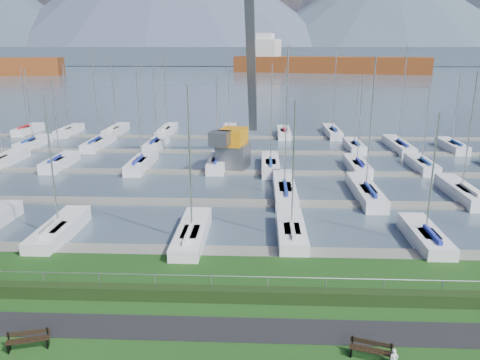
# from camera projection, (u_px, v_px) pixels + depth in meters

# --- Properties ---
(path) EXTENTS (160.00, 2.00, 0.04)m
(path) POSITION_uv_depth(u_px,v_px,m) (226.00, 329.00, 21.94)
(path) COLOR black
(path) RESTS_ON grass
(water) EXTENTS (800.00, 540.00, 0.20)m
(water) POSITION_uv_depth(u_px,v_px,m) (258.00, 69.00, 274.55)
(water) COLOR #455665
(hedge) EXTENTS (80.00, 0.70, 0.70)m
(hedge) POSITION_uv_depth(u_px,v_px,m) (230.00, 295.00, 24.34)
(hedge) COLOR black
(hedge) RESTS_ON grass
(fence) EXTENTS (80.00, 0.04, 0.04)m
(fence) POSITION_uv_depth(u_px,v_px,m) (230.00, 276.00, 24.49)
(fence) COLOR #9B9DA3
(fence) RESTS_ON grass
(foothill) EXTENTS (900.00, 80.00, 12.00)m
(foothill) POSITION_uv_depth(u_px,v_px,m) (259.00, 55.00, 339.99)
(foothill) COLOR #3F4F5D
(foothill) RESTS_ON water
(mountains) EXTENTS (1190.00, 360.00, 115.00)m
(mountains) POSITION_uv_depth(u_px,v_px,m) (268.00, 5.00, 400.07)
(mountains) COLOR #475768
(mountains) RESTS_ON water
(docks) EXTENTS (90.00, 41.60, 0.25)m
(docks) POSITION_uv_depth(u_px,v_px,m) (246.00, 173.00, 49.84)
(docks) COLOR slate
(docks) RESTS_ON water
(bench_left) EXTENTS (1.85, 0.89, 0.85)m
(bench_left) POSITION_uv_depth(u_px,v_px,m) (28.00, 340.00, 20.47)
(bench_left) COLOR black
(bench_left) RESTS_ON grass
(bench_right) EXTENTS (1.84, 0.92, 0.85)m
(bench_right) POSITION_uv_depth(u_px,v_px,m) (371.00, 350.00, 19.79)
(bench_right) COLOR black
(bench_right) RESTS_ON grass
(person) EXTENTS (0.42, 0.32, 1.04)m
(person) POSITION_uv_depth(u_px,v_px,m) (394.00, 357.00, 19.19)
(person) COLOR silver
(person) RESTS_ON grass
(crane) EXTENTS (5.02, 13.42, 22.35)m
(crane) POSITION_uv_depth(u_px,v_px,m) (238.00, 116.00, 51.40)
(crane) COLOR slate
(crane) RESTS_ON water
(cargo_ship_mid) EXTENTS (97.12, 41.71, 21.50)m
(cargo_ship_mid) POSITION_uv_depth(u_px,v_px,m) (321.00, 65.00, 235.45)
(cargo_ship_mid) COLOR brown
(cargo_ship_mid) RESTS_ON water
(sailboat_fleet) EXTENTS (73.56, 49.78, 13.49)m
(sailboat_fleet) POSITION_uv_depth(u_px,v_px,m) (228.00, 117.00, 50.80)
(sailboat_fleet) COLOR silver
(sailboat_fleet) RESTS_ON water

